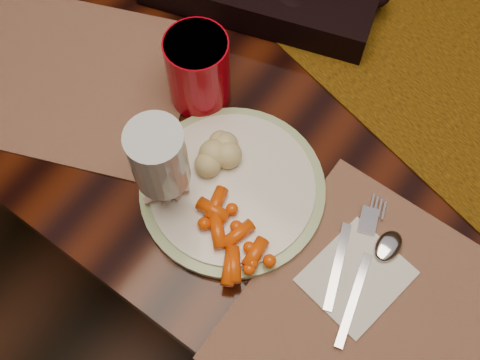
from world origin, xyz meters
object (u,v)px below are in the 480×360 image
Objects in this scene: placemat_main at (426,358)px; red_cup at (198,71)px; turkey_shreds at (161,192)px; wine_glass at (163,175)px; napkin at (356,277)px; baby_carrots at (227,237)px; dinner_plate at (232,188)px; dining_table at (324,167)px; mashed_potatoes at (224,157)px.

placemat_main is 3.79× the size of red_cup.
turkey_shreds is 0.37× the size of wine_glass.
napkin is 0.29m from wine_glass.
baby_carrots is 0.18m from napkin.
turkey_shreds reaches higher than placemat_main.
placemat_main is 0.34m from dinner_plate.
wine_glass is (-0.06, -0.07, 0.09)m from dinner_plate.
placemat_main is 1.81× the size of dinner_plate.
dining_table is 3.81× the size of placemat_main.
dinner_plate reaches higher than placemat_main.
dining_table is at bearing 131.57° from napkin.
red_cup reaches higher than baby_carrots.
turkey_shreds is (-0.07, -0.07, 0.02)m from dinner_plate.
wine_glass is at bearing -65.58° from red_cup.
dinner_plate is (-0.02, -0.29, 0.39)m from dining_table.
dining_table is 0.55m from turkey_shreds.
dining_table is at bearing 75.40° from turkey_shreds.
dinner_plate is 2.27× the size of baby_carrots.
turkey_shreds is 0.58× the size of red_cup.
mashed_potatoes is at bearing 145.01° from dinner_plate.
placemat_main is at bearing -7.13° from dinner_plate.
turkey_shreds reaches higher than dining_table.
dining_table is at bearing 79.03° from mashed_potatoes.
mashed_potatoes is at bearing -176.31° from napkin.
dinner_plate reaches higher than napkin.
placemat_main is at bearing -16.88° from red_cup.
wine_glass is at bearing -176.14° from placemat_main.
turkey_shreds is at bearing -136.37° from dinner_plate.
baby_carrots reaches higher than napkin.
dinner_plate is at bearing 43.63° from turkey_shreds.
placemat_main is (0.31, -0.33, 0.38)m from dining_table.
turkey_shreds is (-0.40, -0.03, 0.03)m from placemat_main.
dining_table is 0.54m from baby_carrots.
baby_carrots is at bearing -87.21° from dining_table.
mashed_potatoes is 0.62× the size of napkin.
baby_carrots is at bearing -43.91° from red_cup.
red_cup is (-0.06, 0.17, 0.04)m from turkey_shreds.
red_cup is at bearing 143.20° from dinner_plate.
wine_glass reaches higher than dinner_plate.
turkey_shreds is at bearing -176.23° from placemat_main.
dinner_plate is 2.09× the size of red_cup.
dining_table is 0.51m from red_cup.
turkey_shreds reaches higher than napkin.
baby_carrots is at bearing -174.76° from placemat_main.
baby_carrots is (-0.29, -0.03, 0.03)m from placemat_main.
dining_table is at bearing 50.97° from red_cup.
dining_table is at bearing 92.79° from baby_carrots.
mashed_potatoes reaches higher than dinner_plate.
placemat_main is 5.91× the size of mashed_potatoes.
red_cup is at bearing 172.78° from napkin.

